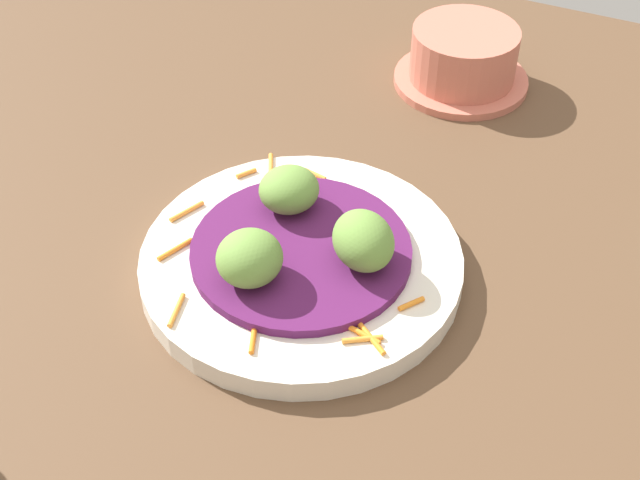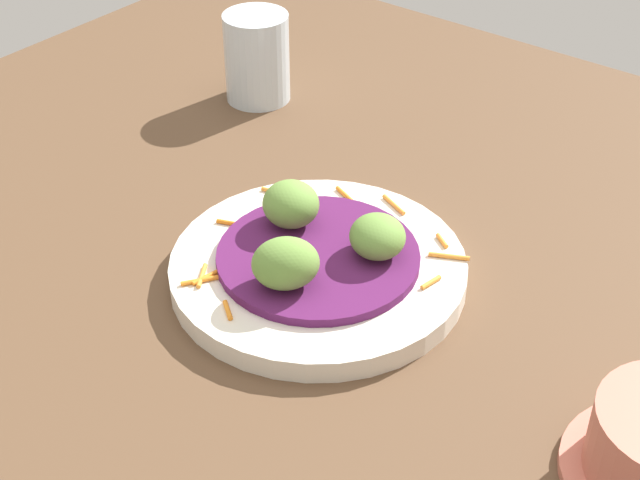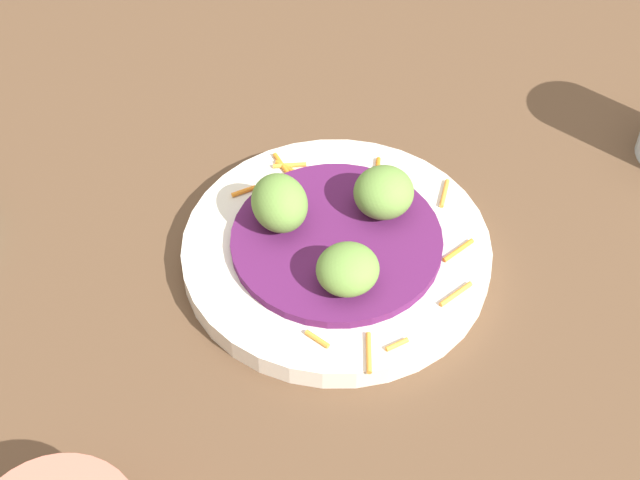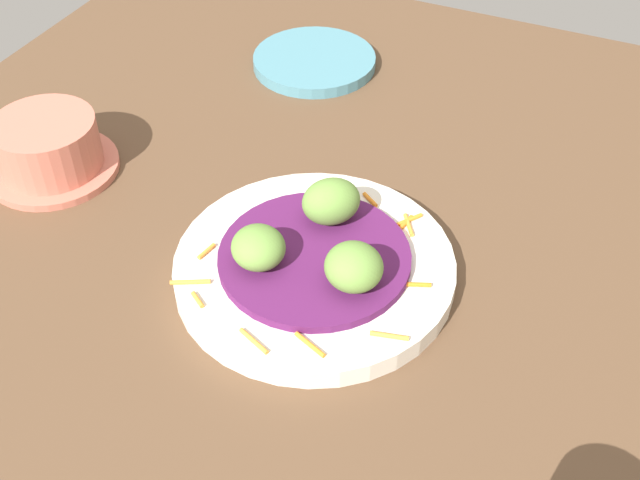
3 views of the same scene
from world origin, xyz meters
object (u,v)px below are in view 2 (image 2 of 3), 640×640
object	(u,v)px
main_plate	(309,343)
side_plate_small	(51,627)
guac_scoop_right	(341,314)
terracotta_bowl	(604,404)
guac_scoop_left	(313,290)
guac_scoop_center	(271,312)

from	to	relation	value
main_plate	side_plate_small	world-z (taller)	main_plate
guac_scoop_right	terracotta_bowl	bearing A→B (deg)	-171.61
guac_scoop_left	guac_scoop_center	xyz separation A→B (cm)	(-0.02, 6.57, 0.11)
guac_scoop_center	guac_scoop_left	bearing A→B (deg)	-89.86
guac_scoop_right	side_plate_small	bearing A→B (deg)	97.76
guac_scoop_center	terracotta_bowl	bearing A→B (deg)	-166.94
guac_scoop_right	side_plate_small	size ratio (longest dim) A/B	0.46
guac_scoop_center	guac_scoop_right	size ratio (longest dim) A/B	0.97
guac_scoop_left	guac_scoop_right	distance (cm)	6.57
guac_scoop_left	side_plate_small	world-z (taller)	guac_scoop_left
guac_scoop_left	terracotta_bowl	world-z (taller)	guac_scoop_left
terracotta_bowl	side_plate_small	bearing A→B (deg)	64.57
guac_scoop_right	side_plate_small	world-z (taller)	guac_scoop_right
main_plate	side_plate_small	xyz separation A→B (cm)	(-8.65, 35.62, -0.40)
main_plate	guac_scoop_center	distance (cm)	5.54
main_plate	guac_scoop_center	size ratio (longest dim) A/B	4.93
guac_scoop_center	terracotta_bowl	size ratio (longest dim) A/B	0.43
main_plate	guac_scoop_left	xyz separation A→B (cm)	(1.90, -3.28, 3.93)
guac_scoop_left	terracotta_bowl	size ratio (longest dim) A/B	0.37
side_plate_small	terracotta_bowl	xyz separation A→B (cm)	(-18.58, -39.09, 1.94)
guac_scoop_center	terracotta_bowl	world-z (taller)	guac_scoop_center
guac_scoop_left	guac_scoop_right	xyz separation A→B (cm)	(-5.70, 3.27, 0.21)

